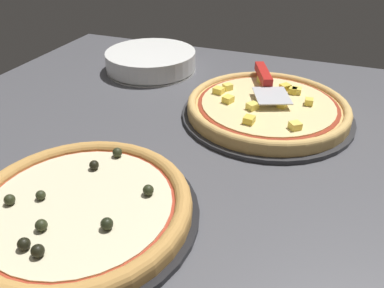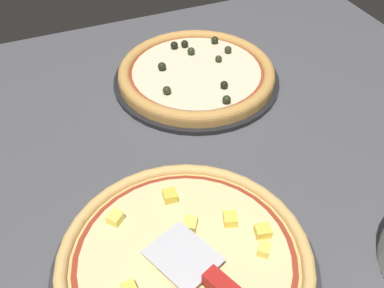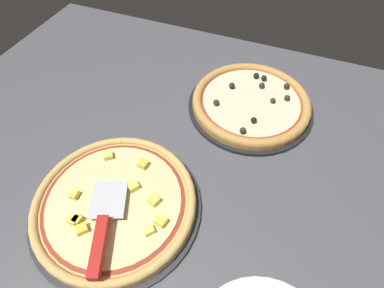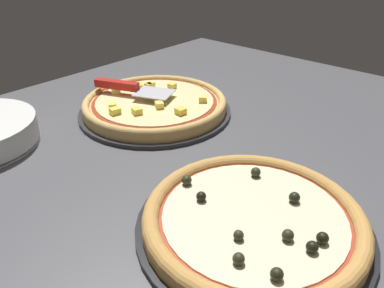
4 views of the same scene
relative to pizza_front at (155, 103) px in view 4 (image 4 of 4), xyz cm
name	(u,v)px [view 4 (image 4 of 4)]	position (x,y,z in cm)	size (l,w,h in cm)	color
ground_plane	(196,147)	(4.08, 17.20, -4.44)	(142.67, 117.23, 3.60)	#4C4C51
pizza_pan_front	(155,111)	(-0.01, 0.01, -2.14)	(38.17, 38.17, 1.00)	#2D2D30
pizza_front	(155,103)	(0.00, 0.00, 0.00)	(35.88, 35.88, 3.93)	#DBAD60
pizza_pan_back	(252,227)	(19.84, 42.51, -2.14)	(36.07, 36.07, 1.00)	black
pizza_back	(254,218)	(19.84, 42.52, -0.34)	(33.91, 33.91, 3.69)	#C68E47
serving_spatula	(125,86)	(2.49, -8.13, 3.09)	(12.40, 21.16, 2.00)	silver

